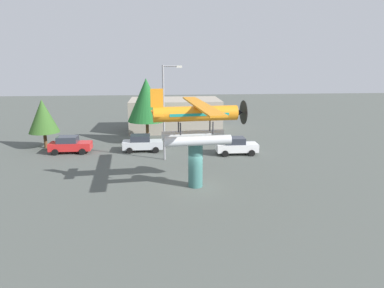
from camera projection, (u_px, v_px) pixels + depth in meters
The scene contains 10 objects.
ground_plane at pixel (195, 186), 26.60m from camera, with size 140.00×140.00×0.00m, color #4C514C.
display_pedestal at pixel (195, 165), 26.18m from camera, with size 1.10×1.10×3.47m, color #386B66.
floatplane_monument at pixel (197, 120), 25.39m from camera, with size 7.00×10.46×4.00m.
car_near_red at pixel (70, 145), 35.86m from camera, with size 4.20×2.02×1.76m.
car_mid_silver at pixel (142, 143), 36.49m from camera, with size 4.20×2.02×1.76m.
car_far_white at pixel (236, 146), 35.34m from camera, with size 4.20×2.02×1.76m.
streetlight_primary at pixel (166, 107), 32.44m from camera, with size 1.84×0.28×8.97m.
storefront_building at pixel (175, 115), 47.32m from camera, with size 12.07×7.11×4.21m, color #9E9384.
tree_west at pixel (43, 116), 37.23m from camera, with size 3.22×3.22×5.32m.
tree_east at pixel (146, 100), 39.48m from camera, with size 4.39×4.39×7.41m.
Camera 1 is at (-2.45, -24.93, 9.50)m, focal length 32.40 mm.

